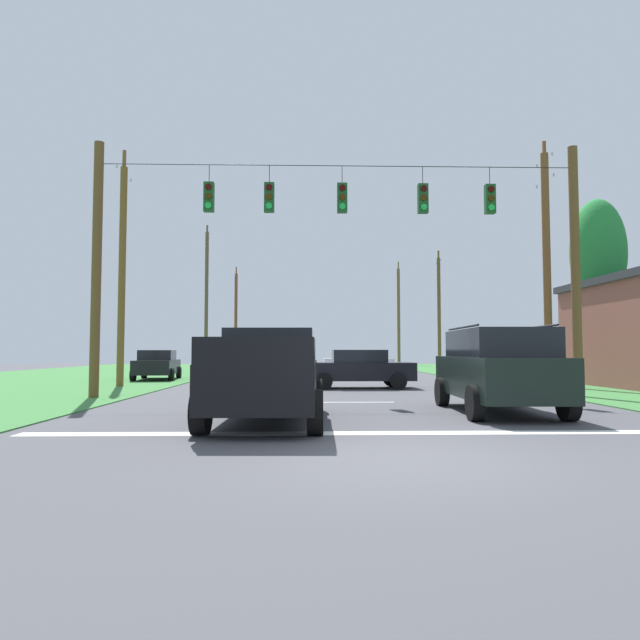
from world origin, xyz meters
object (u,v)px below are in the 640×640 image
distant_car_oncoming (157,365)px  utility_pole_far_right (439,312)px  utility_pole_far_left (122,272)px  utility_pole_distant_right (206,297)px  distant_car_far_parked (359,368)px  tree_roadside_right (598,253)px  utility_pole_mid_right (547,263)px  suv_black (497,368)px  distant_car_crossing_white (358,362)px  utility_pole_near_left (399,315)px  utility_pole_distant_left (236,318)px  overhead_signal_span (341,254)px  pickup_truck (268,375)px

distant_car_oncoming → utility_pole_far_right: bearing=36.8°
utility_pole_far_left → utility_pole_distant_right: (0.31, 17.97, 0.70)m
distant_car_far_parked → utility_pole_far_right: size_ratio=0.47×
distant_car_far_parked → tree_roadside_right: 13.08m
utility_pole_mid_right → suv_black: bearing=-119.9°
utility_pole_far_right → tree_roadside_right: 16.90m
suv_black → distant_car_crossing_white: size_ratio=1.10×
utility_pole_near_left → utility_pole_distant_left: (-17.48, -1.02, -0.38)m
distant_car_crossing_white → utility_pole_far_left: utility_pole_far_left is taller
utility_pole_far_left → utility_pole_distant_left: bearing=89.5°
utility_pole_far_right → tree_roadside_right: utility_pole_far_right is taller
utility_pole_distant_right → tree_roadside_right: bearing=-37.0°
utility_pole_distant_right → utility_pole_distant_left: 17.55m
suv_black → utility_pole_near_left: size_ratio=0.43×
distant_car_oncoming → utility_pole_far_right: (17.71, 13.26, 3.69)m
suv_black → distant_car_oncoming: bearing=128.4°
utility_pole_distant_left → suv_black: bearing=-75.3°
distant_car_far_parked → utility_pole_far_left: size_ratio=0.43×
overhead_signal_span → utility_pole_far_right: size_ratio=1.71×
pickup_truck → suv_black: 5.56m
utility_pole_far_right → tree_roadside_right: (3.49, -16.46, 1.56)m
utility_pole_mid_right → utility_pole_distant_right: size_ratio=0.95×
suv_black → tree_roadside_right: tree_roadside_right is taller
utility_pole_far_left → utility_pole_distant_left: 35.52m
utility_pole_distant_right → suv_black: bearing=-66.9°
distant_car_oncoming → utility_pole_mid_right: size_ratio=0.43×
utility_pole_distant_left → overhead_signal_span: bearing=-78.4°
overhead_signal_span → utility_pole_far_left: utility_pole_far_left is taller
distant_car_far_parked → utility_pole_distant_left: (-9.49, 36.63, 4.20)m
suv_black → utility_pole_mid_right: 11.73m
pickup_truck → utility_pole_far_left: 13.89m
distant_car_crossing_white → utility_pole_far_left: bearing=-133.5°
utility_pole_near_left → tree_roadside_right: (3.54, -34.40, 0.68)m
distant_car_oncoming → utility_pole_far_left: (-0.11, -5.34, 4.00)m
utility_pole_far_left → utility_pole_distant_left: utility_pole_distant_left is taller
suv_black → utility_pole_distant_left: bearing=104.7°
distant_car_far_parked → utility_pole_distant_right: bearing=116.4°
distant_car_crossing_white → tree_roadside_right: size_ratio=0.51×
distant_car_crossing_white → distant_car_oncoming: (-10.82, -6.19, 0.00)m
distant_car_oncoming → utility_pole_near_left: (17.66, 31.20, 4.58)m
utility_pole_near_left → utility_pole_far_right: bearing=-89.8°
overhead_signal_span → utility_pole_near_left: 43.08m
overhead_signal_span → distant_car_far_parked: 5.95m
utility_pole_distant_left → distant_car_oncoming: bearing=-90.4°
distant_car_crossing_white → distant_car_far_parked: 12.69m
distant_car_oncoming → utility_pole_mid_right: bearing=-18.2°
overhead_signal_span → utility_pole_near_left: utility_pole_near_left is taller
distant_car_oncoming → distant_car_far_parked: bearing=-33.7°
utility_pole_mid_right → utility_pole_distant_left: bearing=115.9°
utility_pole_far_right → tree_roadside_right: size_ratio=1.06×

